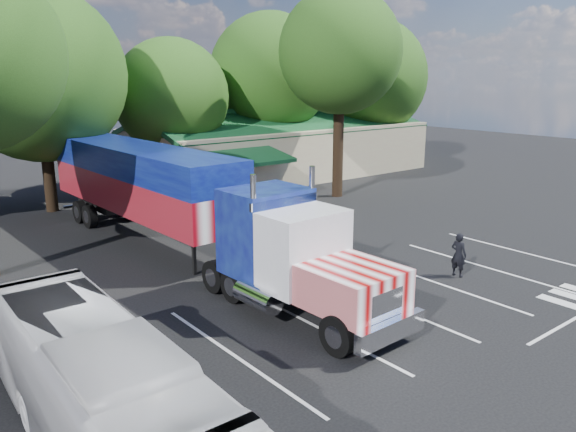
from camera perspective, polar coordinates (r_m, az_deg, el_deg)
ground at (r=25.00m, az=-0.68°, el=-4.64°), size 120.00×120.00×0.00m
event_hall at (r=46.53m, az=-0.90°, el=6.96°), size 24.20×14.12×5.55m
tree_row_c at (r=36.13m, az=-24.02°, el=12.96°), size 10.00×10.00×13.05m
tree_row_d at (r=40.66m, az=-11.78°, el=11.81°), size 8.00×8.00×10.60m
tree_row_e at (r=45.86m, az=-1.83°, el=14.20°), size 9.60×9.60×12.90m
tree_row_f at (r=51.66m, az=8.17°, el=13.74°), size 10.40×10.40×13.00m
tree_near_right at (r=37.67m, az=5.32°, el=16.25°), size 8.00×8.00×13.50m
semi_truck at (r=25.93m, az=-11.74°, el=2.13°), size 4.03×23.56×4.92m
woman at (r=23.98m, az=16.94°, el=-3.78°), size 0.50×0.71×1.85m
bicycle at (r=33.37m, az=-0.54°, el=0.92°), size 1.37×1.56×0.81m
tour_bus at (r=13.02m, az=-18.19°, el=-17.06°), size 2.63×10.56×2.93m
silver_sedan at (r=40.19m, az=-4.41°, el=3.51°), size 4.09×1.91×1.30m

